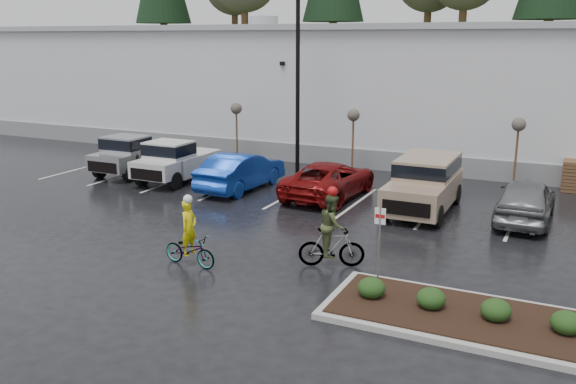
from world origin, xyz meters
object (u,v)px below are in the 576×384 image
at_px(sapling_west, 236,112).
at_px(lamppost, 298,56).
at_px(cyclist_olive, 332,238).
at_px(fire_lane_sign, 379,236).
at_px(sapling_mid, 353,119).
at_px(car_blue, 241,171).
at_px(car_red, 330,179).
at_px(cyclist_hivis, 190,244).
at_px(pickup_silver, 138,153).
at_px(car_grey, 526,200).
at_px(sapling_east, 518,128).
at_px(suv_tan, 423,185).
at_px(pickup_white, 181,159).

bearing_deg(sapling_west, lamppost, -14.04).
bearing_deg(lamppost, cyclist_olive, -60.89).
height_order(sapling_west, fire_lane_sign, sapling_west).
bearing_deg(sapling_mid, cyclist_olive, -73.15).
relative_size(car_blue, car_red, 0.92).
xyz_separation_m(lamppost, sapling_west, (-4.00, 1.00, -2.96)).
bearing_deg(cyclist_hivis, car_red, 0.00).
distance_m(sapling_west, pickup_silver, 5.55).
relative_size(sapling_west, fire_lane_sign, 1.45).
height_order(lamppost, fire_lane_sign, lamppost).
relative_size(sapling_mid, car_grey, 0.68).
distance_m(sapling_east, suv_tan, 6.06).
bearing_deg(cyclist_olive, pickup_white, 32.64).
bearing_deg(sapling_west, sapling_mid, 0.00).
relative_size(lamppost, fire_lane_sign, 4.19).
relative_size(car_blue, cyclist_olive, 2.06).
height_order(pickup_silver, pickup_white, same).
height_order(sapling_west, cyclist_olive, sapling_west).
bearing_deg(fire_lane_sign, sapling_mid, 112.49).
relative_size(sapling_east, car_blue, 0.64).
height_order(suv_tan, cyclist_hivis, cyclist_hivis).
height_order(sapling_mid, fire_lane_sign, sapling_mid).
height_order(sapling_mid, cyclist_olive, sapling_mid).
xyz_separation_m(lamppost, cyclist_olive, (6.15, -11.04, -4.81)).
distance_m(sapling_east, fire_lane_sign, 13.06).
relative_size(pickup_white, cyclist_olive, 2.15).
height_order(pickup_silver, car_red, pickup_silver).
relative_size(lamppost, car_red, 1.71).
distance_m(sapling_mid, cyclist_hivis, 13.91).
distance_m(sapling_east, car_red, 8.49).
bearing_deg(pickup_silver, suv_tan, -3.56).
bearing_deg(pickup_silver, sapling_mid, 23.35).
distance_m(sapling_mid, cyclist_olive, 12.71).
distance_m(car_red, cyclist_olive, 8.07).
height_order(pickup_silver, car_grey, pickup_silver).
bearing_deg(fire_lane_sign, cyclist_olive, 155.25).
bearing_deg(suv_tan, car_red, 172.68).
relative_size(sapling_east, pickup_silver, 0.62).
height_order(lamppost, suv_tan, lamppost).
xyz_separation_m(pickup_silver, suv_tan, (14.38, -0.89, 0.05)).
height_order(sapling_east, suv_tan, sapling_east).
relative_size(suv_tan, car_grey, 1.08).
relative_size(sapling_mid, car_red, 0.59).
bearing_deg(cyclist_hivis, pickup_white, 40.98).
relative_size(sapling_mid, pickup_silver, 0.62).
distance_m(sapling_west, cyclist_olive, 15.85).
height_order(pickup_white, car_grey, pickup_white).
height_order(pickup_white, suv_tan, suv_tan).
bearing_deg(sapling_mid, car_red, -82.33).
relative_size(sapling_west, pickup_silver, 0.62).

